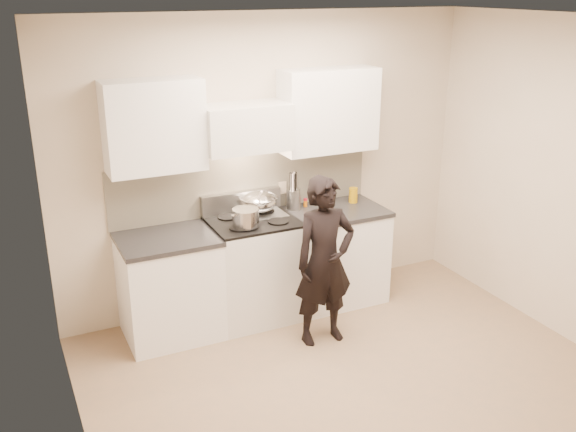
{
  "coord_description": "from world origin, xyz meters",
  "views": [
    {
      "loc": [
        -2.29,
        -3.51,
        2.91
      ],
      "look_at": [
        -0.13,
        1.05,
        1.08
      ],
      "focal_mm": 40.0,
      "sensor_mm": 36.0,
      "label": 1
    }
  ],
  "objects": [
    {
      "name": "ground_plane",
      "position": [
        0.0,
        0.0,
        0.0
      ],
      "size": [
        4.0,
        4.0,
        0.0
      ],
      "primitive_type": "plane",
      "color": "#8B6D4F"
    },
    {
      "name": "room_shell",
      "position": [
        -0.06,
        0.37,
        1.6
      ],
      "size": [
        4.04,
        3.54,
        2.7
      ],
      "color": "beige",
      "rests_on": "ground"
    },
    {
      "name": "stove",
      "position": [
        -0.3,
        1.42,
        0.47
      ],
      "size": [
        0.76,
        0.65,
        0.96
      ],
      "color": "silver",
      "rests_on": "ground"
    },
    {
      "name": "counter_right",
      "position": [
        0.53,
        1.43,
        0.46
      ],
      "size": [
        0.92,
        0.67,
        0.92
      ],
      "color": "white",
      "rests_on": "ground"
    },
    {
      "name": "counter_left",
      "position": [
        -1.08,
        1.43,
        0.46
      ],
      "size": [
        0.82,
        0.67,
        0.92
      ],
      "color": "white",
      "rests_on": "ground"
    },
    {
      "name": "wok",
      "position": [
        -0.18,
        1.57,
        1.05
      ],
      "size": [
        0.35,
        0.43,
        0.28
      ],
      "color": "#B8B7BA",
      "rests_on": "stove"
    },
    {
      "name": "stock_pot",
      "position": [
        -0.42,
        1.28,
        1.04
      ],
      "size": [
        0.31,
        0.3,
        0.15
      ],
      "color": "#B8B7BA",
      "rests_on": "stove"
    },
    {
      "name": "utensil_crock",
      "position": [
        0.19,
        1.6,
        1.03
      ],
      "size": [
        0.13,
        0.13,
        0.35
      ],
      "color": "#A2A2A2",
      "rests_on": "counter_right"
    },
    {
      "name": "spice_jar",
      "position": [
        0.32,
        1.61,
        0.96
      ],
      "size": [
        0.04,
        0.04,
        0.08
      ],
      "color": "#D46908",
      "rests_on": "counter_right"
    },
    {
      "name": "oil_glass",
      "position": [
        0.79,
        1.53,
        0.99
      ],
      "size": [
        0.08,
        0.08,
        0.15
      ],
      "color": "#A87C06",
      "rests_on": "counter_right"
    },
    {
      "name": "person",
      "position": [
        0.08,
        0.78,
        0.73
      ],
      "size": [
        0.54,
        0.37,
        1.47
      ],
      "primitive_type": "imported",
      "rotation": [
        0.0,
        0.0,
        -0.03
      ],
      "color": "black",
      "rests_on": "ground"
    }
  ]
}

